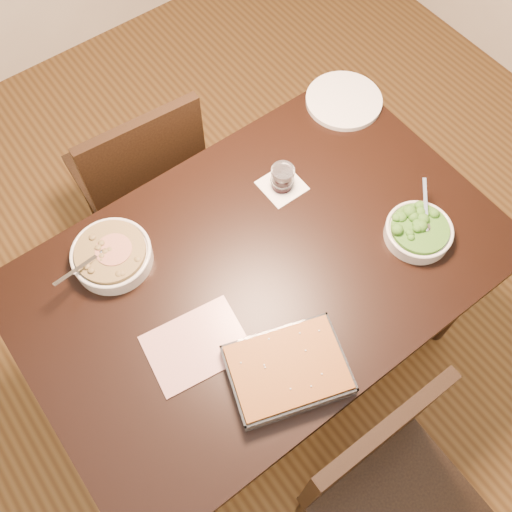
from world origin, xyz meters
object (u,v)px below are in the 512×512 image
(stew_bowl, at_px, (112,255))
(wine_tumbler, at_px, (282,177))
(dinner_plate, at_px, (344,101))
(table, at_px, (262,280))
(chair_far, at_px, (142,176))
(baking_dish, at_px, (288,370))
(broccoli_bowl, at_px, (419,231))
(chair_near, at_px, (387,488))

(stew_bowl, relative_size, wine_tumbler, 3.12)
(stew_bowl, bearing_deg, dinner_plate, 3.70)
(table, relative_size, chair_far, 1.56)
(table, distance_m, dinner_plate, 0.69)
(table, height_order, baking_dish, baking_dish)
(stew_bowl, bearing_deg, baking_dish, -70.95)
(baking_dish, bearing_deg, broccoli_bowl, 28.27)
(stew_bowl, distance_m, chair_near, 1.02)
(dinner_plate, distance_m, chair_near, 1.23)
(stew_bowl, xyz_separation_m, chair_near, (0.27, -0.94, -0.27))
(chair_near, height_order, chair_far, chair_near)
(wine_tumbler, bearing_deg, stew_bowl, 171.11)
(broccoli_bowl, bearing_deg, baking_dish, -170.37)
(table, bearing_deg, broccoli_bowl, -24.66)
(table, height_order, chair_far, chair_far)
(dinner_plate, xyz_separation_m, chair_far, (-0.65, 0.33, -0.26))
(broccoli_bowl, xyz_separation_m, chair_far, (-0.48, 0.86, -0.27))
(chair_near, distance_m, chair_far, 1.33)
(stew_bowl, xyz_separation_m, wine_tumbler, (0.55, -0.09, 0.01))
(stew_bowl, height_order, baking_dish, stew_bowl)
(baking_dish, bearing_deg, stew_bowl, 127.69)
(table, height_order, chair_near, chair_near)
(chair_far, bearing_deg, broccoli_bowl, 123.23)
(wine_tumbler, height_order, dinner_plate, wine_tumbler)
(table, height_order, broccoli_bowl, broccoli_bowl)
(table, xyz_separation_m, dinner_plate, (0.60, 0.33, 0.10))
(broccoli_bowl, relative_size, chair_far, 0.23)
(dinner_plate, height_order, chair_far, chair_far)
(table, distance_m, baking_dish, 0.35)
(stew_bowl, relative_size, chair_near, 0.28)
(broccoli_bowl, relative_size, baking_dish, 0.57)
(stew_bowl, relative_size, dinner_plate, 0.98)
(broccoli_bowl, bearing_deg, table, 155.34)
(dinner_plate, bearing_deg, stew_bowl, -176.30)
(table, bearing_deg, chair_far, 94.61)
(broccoli_bowl, xyz_separation_m, wine_tumbler, (-0.21, 0.38, 0.02))
(stew_bowl, relative_size, baking_dish, 0.71)
(baking_dish, bearing_deg, chair_near, -60.32)
(broccoli_bowl, distance_m, chair_far, 1.02)
(dinner_plate, distance_m, chair_far, 0.78)
(baking_dish, height_order, chair_near, chair_near)
(chair_near, bearing_deg, broccoli_bowl, 44.48)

